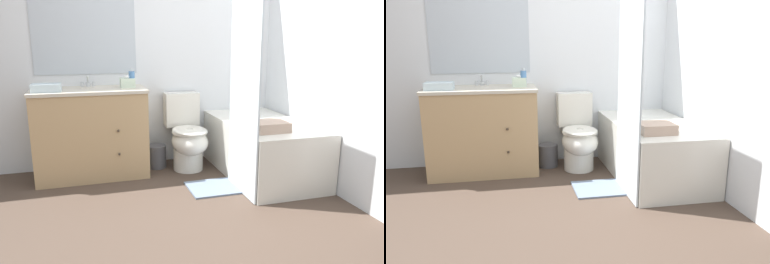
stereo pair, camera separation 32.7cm
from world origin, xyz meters
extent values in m
plane|color=#47382D|center=(0.00, 0.00, 0.00)|extent=(14.00, 14.00, 0.00)
cube|color=silver|center=(0.00, 1.59, 1.25)|extent=(8.00, 0.05, 2.50)
cube|color=#B2BCC6|center=(-0.75, 1.56, 1.46)|extent=(1.01, 0.01, 0.93)
cube|color=silver|center=(1.31, 0.78, 1.25)|extent=(0.05, 2.57, 2.50)
cube|color=tan|center=(-0.75, 1.30, 0.42)|extent=(1.06, 0.55, 0.85)
cube|color=beige|center=(-0.75, 1.30, 0.86)|extent=(1.08, 0.57, 0.03)
cylinder|color=silver|center=(-0.75, 1.30, 0.82)|extent=(0.32, 0.32, 0.10)
sphere|color=#382D23|center=(-0.51, 1.01, 0.51)|extent=(0.02, 0.02, 0.02)
sphere|color=#382D23|center=(-0.51, 1.01, 0.28)|extent=(0.02, 0.02, 0.02)
cylinder|color=silver|center=(-0.75, 1.50, 0.90)|extent=(0.04, 0.04, 0.04)
cylinder|color=silver|center=(-0.75, 1.46, 0.96)|extent=(0.02, 0.11, 0.09)
cylinder|color=silver|center=(-0.80, 1.50, 0.90)|extent=(0.03, 0.03, 0.04)
cylinder|color=silver|center=(-0.69, 1.50, 0.90)|extent=(0.03, 0.03, 0.04)
cylinder|color=silver|center=(0.22, 1.19, 0.12)|extent=(0.31, 0.31, 0.23)
ellipsoid|color=silver|center=(0.22, 1.13, 0.32)|extent=(0.37, 0.48, 0.28)
torus|color=silver|center=(0.22, 1.13, 0.42)|extent=(0.37, 0.37, 0.04)
cube|color=silver|center=(0.22, 1.46, 0.60)|extent=(0.37, 0.18, 0.36)
ellipsoid|color=silver|center=(0.22, 1.13, 0.44)|extent=(0.35, 0.46, 0.02)
cube|color=silver|center=(0.90, 0.86, 0.27)|extent=(0.76, 1.42, 0.55)
cube|color=#A5A7A2|center=(0.90, 0.86, 0.54)|extent=(0.64, 1.30, 0.01)
cube|color=silver|center=(0.51, 0.46, 0.93)|extent=(0.01, 0.59, 1.85)
cylinder|color=#4C4C51|center=(-0.09, 1.35, 0.12)|extent=(0.21, 0.21, 0.24)
cube|color=silver|center=(-0.37, 1.32, 0.92)|extent=(0.14, 0.15, 0.09)
ellipsoid|color=white|center=(-0.37, 1.32, 0.98)|extent=(0.06, 0.04, 0.03)
cylinder|color=#4C7AB2|center=(-0.33, 1.31, 0.96)|extent=(0.06, 0.06, 0.16)
cylinder|color=silver|center=(-0.33, 1.31, 1.05)|extent=(0.03, 0.03, 0.03)
cube|color=silver|center=(-1.12, 1.18, 0.91)|extent=(0.26, 0.17, 0.07)
cube|color=tan|center=(0.76, 0.46, 0.59)|extent=(0.30, 0.26, 0.09)
cube|color=slate|center=(0.30, 0.61, 0.01)|extent=(0.46, 0.40, 0.02)
camera|label=1|loc=(-0.81, -2.44, 1.33)|focal=35.00mm
camera|label=2|loc=(-0.49, -2.51, 1.33)|focal=35.00mm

